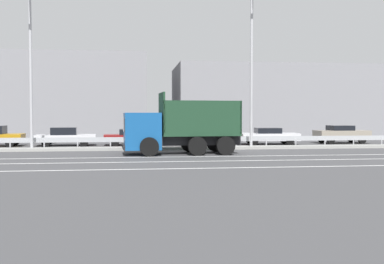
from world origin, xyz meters
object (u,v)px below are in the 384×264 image
at_px(parked_car_3, 65,136).
at_px(street_lamp_2, 252,57).
at_px(dump_truck, 168,132).
at_px(street_lamp_1, 30,59).
at_px(parked_car_7, 341,134).
at_px(parked_car_4, 133,137).
at_px(median_road_sign, 224,130).
at_px(parked_car_5, 204,135).
at_px(parked_car_6, 269,136).

bearing_deg(parked_car_3, street_lamp_2, 64.34).
relative_size(dump_truck, street_lamp_1, 0.66).
bearing_deg(parked_car_7, street_lamp_1, -78.53).
xyz_separation_m(dump_truck, parked_car_4, (-2.03, 7.79, -0.62)).
xyz_separation_m(street_lamp_1, parked_car_4, (6.22, 4.63, -5.06)).
bearing_deg(parked_car_3, street_lamp_1, -21.29).
xyz_separation_m(median_road_sign, street_lamp_1, (-12.16, -0.09, 4.47)).
distance_m(median_road_sign, parked_car_3, 11.73).
distance_m(dump_truck, parked_car_3, 10.42).
xyz_separation_m(median_road_sign, parked_car_4, (-5.94, 4.54, -0.59)).
relative_size(street_lamp_1, parked_car_3, 2.37).
distance_m(street_lamp_1, parked_car_5, 13.16).
distance_m(parked_car_3, parked_car_7, 21.09).
xyz_separation_m(street_lamp_1, parked_car_7, (22.45, 4.77, -4.96)).
bearing_deg(parked_car_6, parked_car_3, -86.98).
xyz_separation_m(parked_car_3, parked_car_4, (4.86, -0.00, -0.05)).
relative_size(street_lamp_2, parked_car_6, 2.47).
height_order(street_lamp_2, parked_car_4, street_lamp_2).
height_order(median_road_sign, street_lamp_2, street_lamp_2).
relative_size(parked_car_3, parked_car_7, 1.07).
relative_size(street_lamp_1, parked_car_4, 2.39).
xyz_separation_m(street_lamp_1, street_lamp_2, (13.94, -0.12, 0.28)).
distance_m(median_road_sign, street_lamp_2, 5.08).
distance_m(parked_car_3, parked_car_4, 4.86).
distance_m(parked_car_4, parked_car_7, 16.23).
height_order(median_road_sign, street_lamp_1, street_lamp_1).
bearing_deg(parked_car_4, parked_car_3, -92.05).
xyz_separation_m(parked_car_3, parked_car_5, (10.08, -0.37, 0.08)).
bearing_deg(street_lamp_1, parked_car_4, 36.67).
bearing_deg(parked_car_3, parked_car_4, 85.00).
bearing_deg(median_road_sign, parked_car_6, 43.76).
height_order(street_lamp_2, parked_car_5, street_lamp_2).
height_order(parked_car_3, parked_car_7, parked_car_7).
distance_m(street_lamp_1, parked_car_4, 9.26).
relative_size(median_road_sign, parked_car_7, 0.56).
bearing_deg(median_road_sign, street_lamp_2, -6.72).
bearing_deg(parked_car_5, street_lamp_2, 32.27).
relative_size(street_lamp_1, parked_car_7, 2.53).
xyz_separation_m(dump_truck, parked_car_5, (3.19, 7.42, -0.49)).
bearing_deg(parked_car_7, street_lamp_2, -60.65).
relative_size(parked_car_4, parked_car_6, 0.97).
bearing_deg(parked_car_3, dump_truck, 36.53).
bearing_deg(parked_car_5, parked_car_7, 95.13).
height_order(dump_truck, street_lamp_1, street_lamp_1).
bearing_deg(parked_car_3, parked_car_7, 85.40).
xyz_separation_m(parked_car_4, parked_car_7, (16.23, 0.14, 0.10)).
height_order(parked_car_3, parked_car_4, parked_car_3).
height_order(dump_truck, parked_car_6, dump_truck).
bearing_deg(street_lamp_1, parked_car_5, 20.43).
xyz_separation_m(street_lamp_2, parked_car_4, (-7.73, 4.75, -5.34)).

